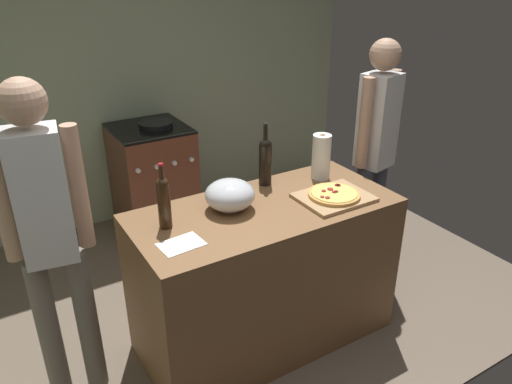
{
  "coord_description": "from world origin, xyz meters",
  "views": [
    {
      "loc": [
        -1.22,
        -1.43,
        2.16
      ],
      "look_at": [
        0.09,
        0.71,
        0.96
      ],
      "focal_mm": 34.74,
      "sensor_mm": 36.0,
      "label": 1
    }
  ],
  "objects_px": {
    "paper_towel_roll": "(321,157)",
    "wine_bottle_green": "(164,200)",
    "stove": "(154,179)",
    "mixing_bowl": "(230,195)",
    "person_in_red": "(375,145)",
    "person_in_stripes": "(48,230)",
    "wine_bottle_clear": "(265,159)",
    "pizza": "(334,194)"
  },
  "relations": [
    {
      "from": "wine_bottle_green",
      "to": "stove",
      "type": "bearing_deg",
      "value": 72.79
    },
    {
      "from": "pizza",
      "to": "mixing_bowl",
      "type": "relative_size",
      "value": 1.08
    },
    {
      "from": "wine_bottle_green",
      "to": "person_in_red",
      "type": "relative_size",
      "value": 0.21
    },
    {
      "from": "stove",
      "to": "paper_towel_roll",
      "type": "bearing_deg",
      "value": -69.25
    },
    {
      "from": "person_in_stripes",
      "to": "wine_bottle_clear",
      "type": "bearing_deg",
      "value": 3.91
    },
    {
      "from": "pizza",
      "to": "stove",
      "type": "height_order",
      "value": "stove"
    },
    {
      "from": "mixing_bowl",
      "to": "wine_bottle_green",
      "type": "relative_size",
      "value": 0.78
    },
    {
      "from": "wine_bottle_green",
      "to": "paper_towel_roll",
      "type": "bearing_deg",
      "value": 4.55
    },
    {
      "from": "stove",
      "to": "person_in_stripes",
      "type": "height_order",
      "value": "person_in_stripes"
    },
    {
      "from": "stove",
      "to": "person_in_red",
      "type": "relative_size",
      "value": 0.56
    },
    {
      "from": "pizza",
      "to": "person_in_red",
      "type": "bearing_deg",
      "value": 29.27
    },
    {
      "from": "stove",
      "to": "wine_bottle_green",
      "type": "bearing_deg",
      "value": -107.21
    },
    {
      "from": "mixing_bowl",
      "to": "wine_bottle_green",
      "type": "distance_m",
      "value": 0.38
    },
    {
      "from": "mixing_bowl",
      "to": "person_in_stripes",
      "type": "distance_m",
      "value": 0.92
    },
    {
      "from": "paper_towel_roll",
      "to": "stove",
      "type": "height_order",
      "value": "paper_towel_roll"
    },
    {
      "from": "paper_towel_roll",
      "to": "wine_bottle_green",
      "type": "bearing_deg",
      "value": -175.45
    },
    {
      "from": "stove",
      "to": "person_in_red",
      "type": "distance_m",
      "value": 1.87
    },
    {
      "from": "mixing_bowl",
      "to": "person_in_stripes",
      "type": "relative_size",
      "value": 0.16
    },
    {
      "from": "person_in_red",
      "to": "person_in_stripes",
      "type": "bearing_deg",
      "value": -177.84
    },
    {
      "from": "paper_towel_roll",
      "to": "person_in_red",
      "type": "relative_size",
      "value": 0.17
    },
    {
      "from": "wine_bottle_green",
      "to": "person_in_red",
      "type": "distance_m",
      "value": 1.62
    },
    {
      "from": "paper_towel_roll",
      "to": "wine_bottle_clear",
      "type": "relative_size",
      "value": 0.74
    },
    {
      "from": "person_in_red",
      "to": "paper_towel_roll",
      "type": "bearing_deg",
      "value": -170.31
    },
    {
      "from": "pizza",
      "to": "wine_bottle_green",
      "type": "distance_m",
      "value": 0.97
    },
    {
      "from": "paper_towel_roll",
      "to": "wine_bottle_clear",
      "type": "xyz_separation_m",
      "value": [
        -0.34,
        0.1,
        0.02
      ]
    },
    {
      "from": "stove",
      "to": "person_in_stripes",
      "type": "distance_m",
      "value": 1.89
    },
    {
      "from": "pizza",
      "to": "mixing_bowl",
      "type": "bearing_deg",
      "value": 160.46
    },
    {
      "from": "paper_towel_roll",
      "to": "person_in_stripes",
      "type": "distance_m",
      "value": 1.6
    },
    {
      "from": "mixing_bowl",
      "to": "person_in_red",
      "type": "height_order",
      "value": "person_in_red"
    },
    {
      "from": "stove",
      "to": "person_in_stripes",
      "type": "bearing_deg",
      "value": -124.7
    },
    {
      "from": "paper_towel_roll",
      "to": "wine_bottle_green",
      "type": "relative_size",
      "value": 0.81
    },
    {
      "from": "pizza",
      "to": "person_in_stripes",
      "type": "xyz_separation_m",
      "value": [
        -1.48,
        0.29,
        0.06
      ]
    },
    {
      "from": "stove",
      "to": "person_in_red",
      "type": "height_order",
      "value": "person_in_red"
    },
    {
      "from": "paper_towel_roll",
      "to": "wine_bottle_green",
      "type": "xyz_separation_m",
      "value": [
        -1.06,
        -0.08,
        0.01
      ]
    },
    {
      "from": "paper_towel_roll",
      "to": "wine_bottle_clear",
      "type": "distance_m",
      "value": 0.36
    },
    {
      "from": "paper_towel_roll",
      "to": "wine_bottle_green",
      "type": "height_order",
      "value": "wine_bottle_green"
    },
    {
      "from": "mixing_bowl",
      "to": "person_in_red",
      "type": "bearing_deg",
      "value": 8.05
    },
    {
      "from": "paper_towel_roll",
      "to": "person_in_stripes",
      "type": "relative_size",
      "value": 0.17
    },
    {
      "from": "pizza",
      "to": "mixing_bowl",
      "type": "distance_m",
      "value": 0.6
    },
    {
      "from": "paper_towel_roll",
      "to": "person_in_stripes",
      "type": "height_order",
      "value": "person_in_stripes"
    },
    {
      "from": "pizza",
      "to": "wine_bottle_green",
      "type": "bearing_deg",
      "value": 168.21
    },
    {
      "from": "wine_bottle_clear",
      "to": "person_in_red",
      "type": "distance_m",
      "value": 0.89
    }
  ]
}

